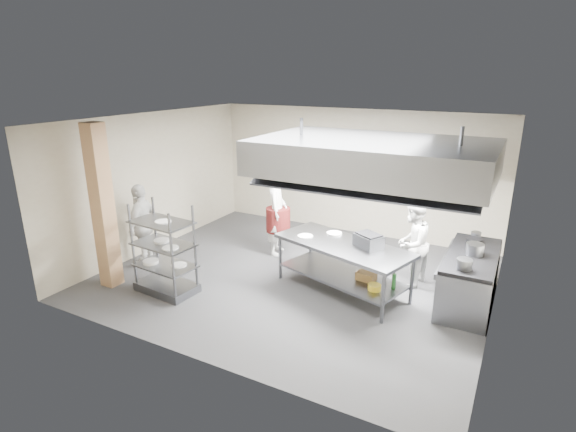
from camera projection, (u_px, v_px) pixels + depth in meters
The scene contains 23 objects.
floor at pixel (295, 276), 8.75m from camera, with size 7.00×7.00×0.00m, color #303032.
ceiling at pixel (296, 120), 7.83m from camera, with size 7.00×7.00×0.00m, color silver.
wall_back at pixel (353, 172), 10.81m from camera, with size 7.00×7.00×0.00m, color tan.
wall_left at pixel (154, 182), 9.86m from camera, with size 6.00×6.00×0.00m, color tan.
wall_right at pixel (503, 233), 6.72m from camera, with size 6.00×6.00×0.00m, color tan.
column at pixel (103, 207), 8.00m from camera, with size 0.30×0.30×3.00m, color tan.
exhaust_hood at pixel (373, 157), 7.77m from camera, with size 4.00×2.50×0.60m, color gray.
hood_strip_a at pixel (325, 170), 8.27m from camera, with size 1.60×0.12×0.04m, color white.
hood_strip_b at pixel (425, 181), 7.46m from camera, with size 1.60×0.12×0.04m, color white.
wall_shelf at pixel (428, 182), 9.87m from camera, with size 1.50×0.28×0.04m, color gray.
island at pixel (342, 267), 8.07m from camera, with size 2.47×1.03×0.91m, color gray, non-canonical shape.
island_worktop at pixel (343, 245), 7.94m from camera, with size 2.47×1.03×0.06m, color gray.
island_undershelf at pixel (342, 275), 8.12m from camera, with size 2.27×0.93×0.04m, color slate.
pass_rack at pixel (164, 249), 7.94m from camera, with size 1.09×0.64×1.63m, color slate, non-canonical shape.
cooking_range at pixel (469, 280), 7.66m from camera, with size 0.80×2.00×0.84m, color slate.
range_top at pixel (473, 256), 7.52m from camera, with size 0.78×1.96×0.06m, color black.
chef_head at pixel (277, 213), 9.62m from camera, with size 0.68×0.45×1.86m, color white.
chef_line at pixel (412, 244), 8.17m from camera, with size 0.80×0.62×1.64m, color silver.
chef_plating at pixel (143, 225), 9.06m from camera, with size 1.00×0.42×1.71m, color silver.
griddle at pixel (368, 241), 7.76m from camera, with size 0.45×0.35×0.22m, color slate.
wicker_basket at pixel (366, 276), 7.87m from camera, with size 0.32×0.22×0.14m, color brown.
stockpot at pixel (475, 249), 7.45m from camera, with size 0.29×0.29×0.20m, color slate.
plate_stack at pixel (165, 264), 8.03m from camera, with size 0.28×0.28×0.05m, color white.
Camera 1 is at (3.63, -7.10, 3.81)m, focal length 28.00 mm.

